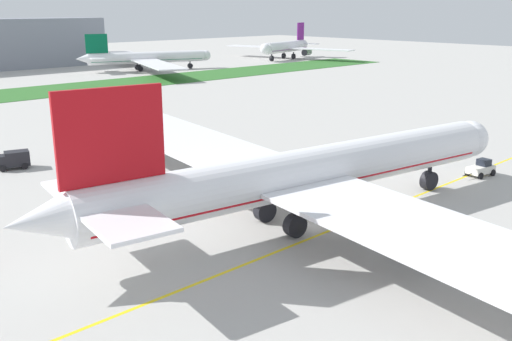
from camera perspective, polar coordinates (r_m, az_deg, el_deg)
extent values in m
plane|color=#ADAAA5|center=(61.03, 5.52, -5.43)|extent=(600.00, 600.00, 0.00)
cube|color=yellow|center=(59.67, 7.17, -5.99)|extent=(280.00, 0.36, 0.01)
cylinder|color=white|center=(60.60, 5.47, -0.02)|extent=(51.08, 12.58, 4.95)
cube|color=#B20C14|center=(60.84, 5.44, -0.81)|extent=(49.01, 11.88, 0.59)
sphere|color=white|center=(80.06, 20.40, 2.97)|extent=(4.71, 4.71, 4.71)
cone|color=white|center=(48.41, -20.68, -4.70)|extent=(6.02, 4.99, 4.21)
cube|color=#B20C14|center=(48.47, -14.18, 3.37)|extent=(9.13, 1.87, 7.93)
cube|color=white|center=(54.13, -16.64, -1.77)|extent=(6.73, 8.68, 0.35)
cube|color=white|center=(45.26, -12.66, -4.96)|extent=(6.73, 8.68, 0.35)
cube|color=white|center=(80.09, -7.70, 3.38)|extent=(17.99, 46.99, 0.40)
cylinder|color=#B7BABF|center=(72.40, -2.86, 0.94)|extent=(5.06, 3.40, 2.73)
cylinder|color=black|center=(73.62, -1.30, 1.21)|extent=(0.84, 2.89, 2.86)
cylinder|color=#B7BABF|center=(50.56, 15.56, -6.39)|extent=(5.06, 3.40, 2.73)
cylinder|color=black|center=(52.29, 17.24, -5.78)|extent=(0.84, 2.89, 2.86)
cylinder|color=black|center=(75.02, 16.82, -0.25)|extent=(0.52, 0.52, 1.92)
cylinder|color=black|center=(75.28, 16.77, -0.95)|extent=(2.49, 1.40, 2.35)
cylinder|color=black|center=(61.21, 0.88, -3.16)|extent=(0.52, 0.52, 1.92)
cylinder|color=black|center=(61.53, 0.88, -4.00)|extent=(2.49, 1.40, 2.35)
cylinder|color=black|center=(57.30, 3.90, -4.55)|extent=(0.52, 0.52, 1.92)
cylinder|color=black|center=(57.64, 3.89, -5.45)|extent=(2.49, 1.40, 2.35)
cube|color=black|center=(79.34, 20.13, 3.34)|extent=(2.27, 3.94, 0.89)
sphere|color=black|center=(52.90, -12.62, -2.22)|extent=(0.35, 0.35, 0.35)
sphere|color=black|center=(54.22, -9.18, -1.59)|extent=(0.35, 0.35, 0.35)
sphere|color=black|center=(55.73, -5.92, -0.99)|extent=(0.35, 0.35, 0.35)
sphere|color=black|center=(57.41, -2.85, -0.41)|extent=(0.35, 0.35, 0.35)
sphere|color=black|center=(59.25, 0.05, 0.13)|extent=(0.35, 0.35, 0.35)
sphere|color=black|center=(61.24, 2.76, 0.64)|extent=(0.35, 0.35, 0.35)
sphere|color=black|center=(63.37, 5.29, 1.11)|extent=(0.35, 0.35, 0.35)
sphere|color=black|center=(65.61, 7.66, 1.55)|extent=(0.35, 0.35, 0.35)
sphere|color=black|center=(67.96, 9.87, 1.96)|extent=(0.35, 0.35, 0.35)
sphere|color=black|center=(70.41, 11.93, 2.33)|extent=(0.35, 0.35, 0.35)
sphere|color=black|center=(72.95, 13.85, 2.68)|extent=(0.35, 0.35, 0.35)
sphere|color=black|center=(75.57, 15.64, 3.01)|extent=(0.35, 0.35, 0.35)
cube|color=white|center=(83.72, 21.37, 0.11)|extent=(4.19, 2.56, 0.91)
cube|color=black|center=(83.97, 21.66, 0.76)|extent=(1.63, 1.71, 0.90)
cylinder|color=black|center=(81.50, 20.20, -0.41)|extent=(1.80, 0.39, 0.12)
cylinder|color=black|center=(82.20, 21.36, -0.50)|extent=(0.94, 0.48, 0.90)
cylinder|color=black|center=(83.27, 20.24, -0.19)|extent=(0.94, 0.48, 0.90)
cylinder|color=black|center=(84.44, 22.42, -0.20)|extent=(0.94, 0.48, 0.90)
cylinder|color=black|center=(85.48, 21.32, 0.10)|extent=(0.94, 0.48, 0.90)
cylinder|color=black|center=(68.11, 2.22, -2.71)|extent=(0.12, 0.12, 0.80)
cylinder|color=#BFE519|center=(67.78, 2.22, -2.23)|extent=(0.09, 0.09, 0.51)
cylinder|color=black|center=(68.29, 2.24, -2.66)|extent=(0.12, 0.12, 0.80)
cylinder|color=#BFE519|center=(68.21, 2.26, -2.11)|extent=(0.09, 0.09, 0.51)
cube|color=#BFE519|center=(67.99, 2.24, -2.14)|extent=(0.47, 0.44, 0.56)
sphere|color=tan|center=(67.86, 2.24, -1.82)|extent=(0.22, 0.22, 0.22)
cube|color=white|center=(101.06, -10.79, 3.82)|extent=(4.82, 3.53, 2.00)
cube|color=white|center=(101.82, -9.30, 3.93)|extent=(2.27, 2.67, 1.81)
cube|color=#263347|center=(101.96, -8.89, 4.17)|extent=(0.66, 1.93, 0.80)
cylinder|color=black|center=(103.12, -9.47, 3.56)|extent=(0.95, 0.55, 0.90)
cylinder|color=black|center=(100.89, -9.07, 3.30)|extent=(0.95, 0.55, 0.90)
cylinder|color=black|center=(102.12, -11.53, 3.33)|extent=(0.95, 0.55, 0.90)
cylinder|color=black|center=(99.87, -11.17, 3.07)|extent=(0.95, 0.55, 0.90)
cube|color=black|center=(84.84, -16.04, 1.24)|extent=(4.90, 3.69, 2.18)
cube|color=black|center=(86.90, -14.81, 1.55)|extent=(2.37, 2.66, 1.82)
cube|color=#263347|center=(87.39, -14.49, 1.90)|extent=(0.75, 1.83, 0.80)
cylinder|color=black|center=(87.86, -15.33, 1.05)|extent=(0.95, 0.60, 0.90)
cylinder|color=black|center=(86.39, -14.19, 0.88)|extent=(0.95, 0.60, 0.90)
cylinder|color=black|center=(85.11, -17.05, 0.44)|extent=(0.95, 0.60, 0.90)
cylinder|color=black|center=(83.59, -15.89, 0.26)|extent=(0.95, 0.60, 0.90)
cube|color=black|center=(88.24, -22.60, 1.13)|extent=(3.71, 2.96, 2.06)
cube|color=black|center=(88.19, -23.92, 0.84)|extent=(1.78, 2.32, 1.64)
cylinder|color=black|center=(87.35, -23.81, 0.16)|extent=(0.95, 0.54, 0.90)
cylinder|color=black|center=(89.42, -23.90, 0.49)|extent=(0.95, 0.54, 0.90)
cylinder|color=black|center=(87.51, -21.94, 0.39)|extent=(0.95, 0.54, 0.90)
cylinder|color=black|center=(89.57, -22.08, 0.71)|extent=(0.95, 0.54, 0.90)
cylinder|color=white|center=(214.35, -10.71, 10.96)|extent=(41.04, 17.34, 4.08)
cube|color=#055938|center=(214.41, -10.70, 10.77)|extent=(39.34, 16.49, 0.49)
sphere|color=white|center=(220.69, -5.03, 11.30)|extent=(3.88, 3.88, 3.88)
cone|color=white|center=(210.03, -16.85, 10.55)|extent=(5.37, 4.73, 3.47)
cube|color=#055938|center=(210.45, -15.54, 12.03)|extent=(7.28, 2.81, 6.53)
cube|color=white|center=(214.66, -15.85, 10.81)|extent=(6.47, 7.67, 0.29)
cube|color=white|center=(206.62, -15.48, 10.66)|extent=(6.47, 7.67, 0.29)
cube|color=white|center=(234.23, -12.48, 11.14)|extent=(20.86, 38.72, 0.33)
cube|color=white|center=(193.68, -9.77, 10.35)|extent=(20.86, 38.72, 0.33)
cylinder|color=#B7BABF|center=(226.34, -11.67, 10.71)|extent=(4.40, 3.37, 2.25)
cylinder|color=black|center=(226.78, -11.19, 10.75)|extent=(1.08, 2.34, 2.36)
cylinder|color=#B7BABF|center=(202.30, -10.04, 10.21)|extent=(4.40, 3.37, 2.25)
cylinder|color=black|center=(202.79, -9.50, 10.25)|extent=(1.08, 2.34, 2.36)
cylinder|color=black|center=(218.96, -6.56, 10.48)|extent=(0.43, 0.43, 1.58)
cylinder|color=black|center=(219.04, -6.55, 10.27)|extent=(2.12, 1.45, 1.94)
cylinder|color=black|center=(215.90, -11.68, 10.18)|extent=(0.43, 0.43, 1.58)
cylinder|color=black|center=(215.98, -11.67, 9.97)|extent=(2.12, 1.45, 1.94)
cylinder|color=black|center=(211.74, -11.42, 10.09)|extent=(0.43, 0.43, 1.58)
cylinder|color=black|center=(211.82, -11.40, 9.88)|extent=(2.12, 1.45, 1.94)
cylinder|color=white|center=(257.52, 2.98, 12.16)|extent=(31.51, 12.12, 4.75)
cube|color=#661472|center=(257.57, 2.98, 11.98)|extent=(30.21, 11.45, 0.57)
sphere|color=white|center=(243.02, 0.94, 11.96)|extent=(4.51, 4.51, 4.51)
cone|color=white|center=(273.01, 4.90, 12.41)|extent=(6.04, 5.17, 4.04)
cube|color=#661472|center=(268.64, 4.45, 13.61)|extent=(5.58, 1.81, 7.60)
cube|color=white|center=(267.23, 5.40, 12.40)|extent=(5.16, 8.20, 0.33)
cube|color=white|center=(271.76, 3.59, 12.50)|extent=(5.16, 8.20, 0.33)
cube|color=white|center=(251.15, 6.48, 11.85)|extent=(13.44, 28.99, 0.38)
cube|color=white|center=(267.46, 0.03, 12.19)|extent=(13.44, 28.99, 0.38)
cylinder|color=#B7BABF|center=(253.32, 5.07, 11.60)|extent=(5.01, 3.62, 2.61)
cylinder|color=black|center=(251.33, 4.82, 11.57)|extent=(1.04, 2.76, 2.74)
cylinder|color=#B7BABF|center=(263.38, 1.10, 11.82)|extent=(5.01, 3.62, 2.61)
cylinder|color=black|center=(261.47, 0.83, 11.79)|extent=(1.04, 2.76, 2.74)
cylinder|color=black|center=(247.56, 1.57, 11.26)|extent=(0.50, 0.50, 1.84)
cylinder|color=black|center=(247.64, 1.56, 11.05)|extent=(2.43, 1.53, 2.26)
cylinder|color=black|center=(258.69, 3.74, 11.43)|extent=(0.50, 0.50, 1.84)
cylinder|color=black|center=(258.77, 3.74, 11.23)|extent=(2.43, 1.53, 2.26)
cylinder|color=black|center=(261.16, 2.77, 11.49)|extent=(0.50, 0.50, 1.84)
cylinder|color=black|center=(261.23, 2.77, 11.29)|extent=(2.43, 1.53, 2.26)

